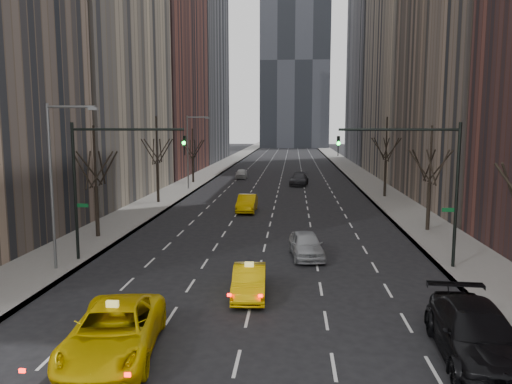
% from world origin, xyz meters
% --- Properties ---
extents(ground, '(400.00, 400.00, 0.00)m').
position_xyz_m(ground, '(0.00, 0.00, 0.00)').
color(ground, black).
rests_on(ground, ground).
extents(sidewalk_left, '(4.50, 320.00, 0.15)m').
position_xyz_m(sidewalk_left, '(-12.25, 70.00, 0.07)').
color(sidewalk_left, slate).
rests_on(sidewalk_left, ground).
extents(sidewalk_right, '(4.50, 320.00, 0.15)m').
position_xyz_m(sidewalk_right, '(12.25, 70.00, 0.07)').
color(sidewalk_right, slate).
rests_on(sidewalk_right, ground).
extents(bld_left_far, '(14.00, 28.00, 44.00)m').
position_xyz_m(bld_left_far, '(-21.50, 66.00, 22.00)').
color(bld_left_far, brown).
rests_on(bld_left_far, ground).
extents(bld_left_deep, '(14.00, 30.00, 60.00)m').
position_xyz_m(bld_left_deep, '(-21.50, 96.00, 30.00)').
color(bld_left_deep, slate).
rests_on(bld_left_deep, ground).
extents(bld_right_far, '(14.00, 28.00, 50.00)m').
position_xyz_m(bld_right_far, '(21.50, 64.00, 25.00)').
color(bld_right_far, tan).
rests_on(bld_right_far, ground).
extents(bld_right_deep, '(14.00, 30.00, 58.00)m').
position_xyz_m(bld_right_deep, '(21.50, 95.00, 29.00)').
color(bld_right_deep, slate).
rests_on(bld_right_deep, ground).
extents(tree_lw_b, '(3.36, 3.50, 7.82)m').
position_xyz_m(tree_lw_b, '(-12.00, 18.00, 3.72)').
color(tree_lw_b, black).
rests_on(tree_lw_b, ground).
extents(tree_lw_c, '(3.36, 3.50, 8.74)m').
position_xyz_m(tree_lw_c, '(-12.00, 34.00, 4.04)').
color(tree_lw_c, black).
rests_on(tree_lw_c, ground).
extents(tree_lw_d, '(3.36, 3.50, 7.36)m').
position_xyz_m(tree_lw_d, '(-12.00, 52.00, 3.56)').
color(tree_lw_d, black).
rests_on(tree_lw_d, ground).
extents(tree_rw_b, '(3.36, 3.50, 7.82)m').
position_xyz_m(tree_rw_b, '(12.00, 22.00, 3.72)').
color(tree_rw_b, black).
rests_on(tree_rw_b, ground).
extents(tree_rw_c, '(3.36, 3.50, 8.74)m').
position_xyz_m(tree_rw_c, '(12.00, 40.00, 4.04)').
color(tree_rw_c, black).
rests_on(tree_rw_c, ground).
extents(traffic_mast_left, '(6.69, 0.39, 8.00)m').
position_xyz_m(traffic_mast_left, '(-9.11, 12.00, 5.49)').
color(traffic_mast_left, black).
rests_on(traffic_mast_left, ground).
extents(traffic_mast_right, '(6.69, 0.39, 8.00)m').
position_xyz_m(traffic_mast_right, '(9.11, 12.00, 5.49)').
color(traffic_mast_right, black).
rests_on(traffic_mast_right, ground).
extents(streetlight_near, '(2.83, 0.22, 9.00)m').
position_xyz_m(streetlight_near, '(-10.84, 10.00, 5.62)').
color(streetlight_near, slate).
rests_on(streetlight_near, ground).
extents(streetlight_far, '(2.83, 0.22, 9.00)m').
position_xyz_m(streetlight_far, '(-10.84, 45.00, 5.62)').
color(streetlight_far, slate).
rests_on(streetlight_far, ground).
extents(taxi_suv, '(3.66, 6.62, 1.75)m').
position_xyz_m(taxi_suv, '(-4.33, 0.27, 0.88)').
color(taxi_suv, '#E8C304').
rests_on(taxi_suv, ground).
extents(taxi_sedan, '(1.73, 4.41, 1.43)m').
position_xyz_m(taxi_sedan, '(-0.17, 6.69, 0.72)').
color(taxi_sedan, '#E1B104').
rests_on(taxi_sedan, ground).
extents(silver_sedan_ahead, '(2.38, 4.79, 1.57)m').
position_xyz_m(silver_sedan_ahead, '(2.67, 13.90, 0.78)').
color(silver_sedan_ahead, '#979A9E').
rests_on(silver_sedan_ahead, ground).
extents(parked_suv_black, '(3.00, 6.52, 1.85)m').
position_xyz_m(parked_suv_black, '(8.12, 0.87, 0.92)').
color(parked_suv_black, black).
rests_on(parked_suv_black, ground).
extents(far_taxi, '(1.70, 4.77, 1.57)m').
position_xyz_m(far_taxi, '(-2.42, 29.73, 0.78)').
color(far_taxi, '#DEA804').
rests_on(far_taxi, ground).
extents(far_suv_grey, '(2.83, 5.66, 1.58)m').
position_xyz_m(far_suv_grey, '(2.63, 50.72, 0.79)').
color(far_suv_grey, '#29292E').
rests_on(far_suv_grey, ground).
extents(far_car_white, '(1.80, 4.21, 1.42)m').
position_xyz_m(far_car_white, '(-5.99, 58.67, 0.71)').
color(far_car_white, silver).
rests_on(far_car_white, ground).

